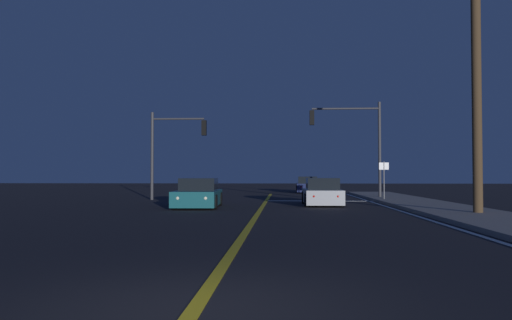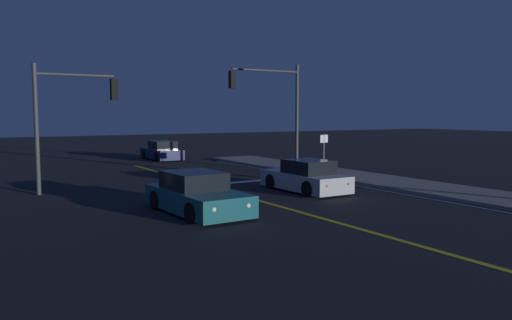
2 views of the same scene
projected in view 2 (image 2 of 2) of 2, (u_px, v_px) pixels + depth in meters
name	position (u px, v px, depth m)	size (l,w,h in m)	color
lane_line_center	(376.00, 234.00, 13.66)	(0.20, 42.42, 0.01)	gold
lane_line_edge_right	(505.00, 212.00, 16.65)	(0.16, 42.42, 0.01)	white
stop_bar	(260.00, 180.00, 24.59)	(6.07, 0.50, 0.01)	white
car_parked_curb_navy	(162.00, 151.00, 35.85)	(1.93, 4.58, 1.34)	navy
car_mid_block_silver	(305.00, 178.00, 21.13)	(1.88, 4.28, 1.34)	#B2B5BA
car_following_oncoming_teal	(197.00, 195.00, 16.55)	(2.13, 4.51, 1.34)	#195960
traffic_signal_near_right	(274.00, 100.00, 27.36)	(4.36, 0.28, 5.97)	#38383D
traffic_signal_far_left	(68.00, 108.00, 20.59)	(3.36, 0.28, 5.24)	#38383D
street_sign_corner	(324.00, 148.00, 25.84)	(0.56, 0.12, 2.23)	slate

